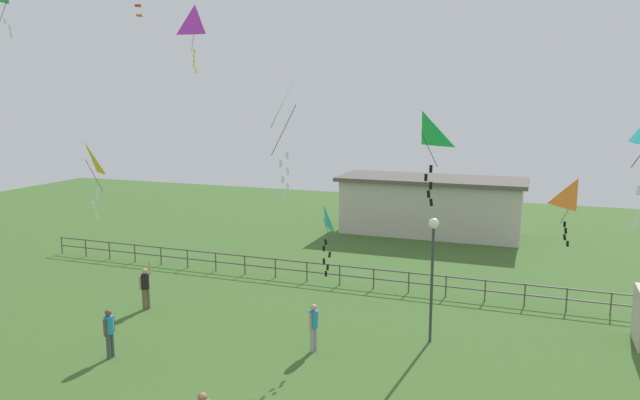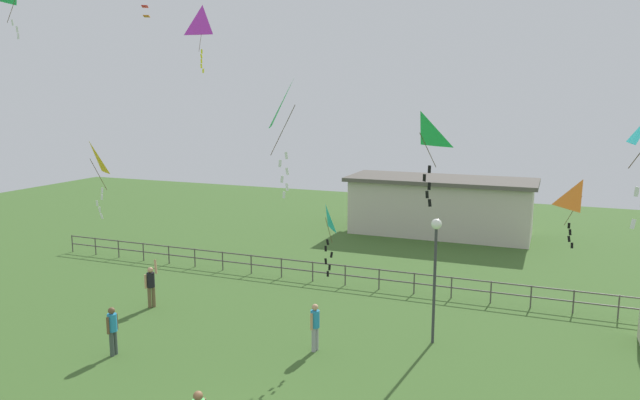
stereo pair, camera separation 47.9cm
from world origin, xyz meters
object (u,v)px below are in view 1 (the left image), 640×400
at_px(lamppost, 433,253).
at_px(kite_4, 422,136).
at_px(person_2, 145,285).
at_px(kite_2, 86,162).
at_px(person_1, 314,324).
at_px(kite_7, 324,221).
at_px(person_0, 109,330).
at_px(kite_3, 577,197).
at_px(kite_1, 295,108).
at_px(kite_6, 195,23).

relative_size(lamppost, kite_4, 1.85).
relative_size(person_2, kite_2, 0.76).
height_order(person_1, kite_7, kite_7).
distance_m(person_0, person_2, 4.58).
bearing_deg(kite_7, kite_3, 18.31).
height_order(kite_1, kite_6, kite_6).
xyz_separation_m(kite_2, kite_3, (15.19, 5.19, -1.08)).
bearing_deg(kite_7, kite_1, -84.62).
bearing_deg(kite_3, person_0, -157.33).
bearing_deg(person_2, kite_3, 5.91).
relative_size(kite_1, kite_7, 1.32).
distance_m(person_2, kite_2, 6.45).
bearing_deg(kite_1, kite_6, 133.07).
distance_m(kite_2, kite_6, 10.77).
xyz_separation_m(kite_2, kite_6, (-1.34, 9.14, 5.54)).
relative_size(person_2, kite_1, 0.61).
relative_size(person_0, kite_4, 0.69).
distance_m(person_2, kite_3, 16.46).
bearing_deg(person_0, kite_1, 1.76).
relative_size(person_1, person_2, 0.83).
distance_m(person_1, kite_3, 9.60).
relative_size(person_0, kite_2, 0.63).
relative_size(person_1, kite_1, 0.50).
distance_m(kite_4, kite_6, 16.37).
height_order(lamppost, person_0, lamppost).
relative_size(person_2, kite_4, 0.83).
distance_m(lamppost, kite_4, 6.39).
bearing_deg(kite_6, kite_3, -13.44).
bearing_deg(person_1, person_0, -155.23).
xyz_separation_m(person_0, kite_6, (-2.45, 9.83, 10.93)).
xyz_separation_m(person_2, kite_2, (0.62, -3.56, 5.35)).
distance_m(person_0, kite_1, 9.74).
xyz_separation_m(person_1, kite_3, (8.00, 3.08, 4.32)).
distance_m(kite_1, kite_3, 9.86).
bearing_deg(lamppost, kite_7, -153.80).
bearing_deg(person_2, kite_4, -18.98).
distance_m(person_0, kite_4, 11.96).
bearing_deg(kite_7, kite_4, -39.40).
xyz_separation_m(kite_4, kite_6, (-12.48, 9.63, 4.41)).
bearing_deg(kite_6, kite_4, -37.66).
height_order(kite_1, kite_2, kite_1).
xyz_separation_m(lamppost, person_1, (-3.56, -2.15, -2.27)).
height_order(person_0, kite_7, kite_7).
distance_m(person_2, kite_7, 8.74).
relative_size(person_0, person_2, 0.83).
relative_size(person_0, person_1, 1.01).
height_order(person_2, kite_6, kite_6).
height_order(person_2, kite_7, kite_7).
relative_size(person_0, kite_1, 0.51).
height_order(kite_2, kite_4, kite_4).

